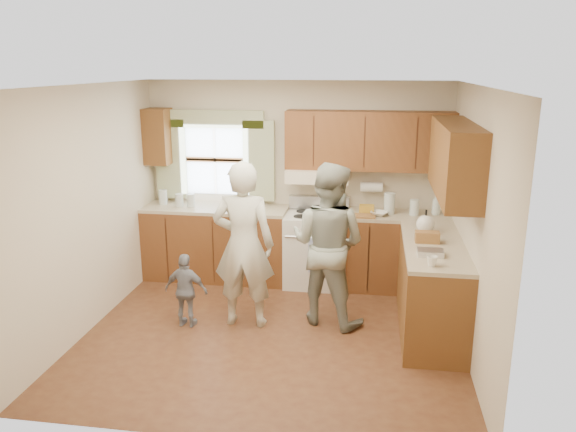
% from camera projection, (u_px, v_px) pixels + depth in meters
% --- Properties ---
extents(room, '(3.80, 3.80, 3.80)m').
position_uv_depth(room, '(272.00, 216.00, 5.47)').
color(room, '#4D2718').
rests_on(room, ground).
extents(kitchen_fixtures, '(3.80, 2.25, 2.15)m').
position_uv_depth(kitchen_fixtures, '(340.00, 229.00, 6.52)').
color(kitchen_fixtures, '#47210F').
rests_on(kitchen_fixtures, ground).
extents(stove, '(0.76, 0.67, 1.07)m').
position_uv_depth(stove, '(316.00, 248.00, 7.00)').
color(stove, silver).
rests_on(stove, ground).
extents(woman_left, '(0.65, 0.44, 1.76)m').
position_uv_depth(woman_left, '(244.00, 245.00, 5.79)').
color(woman_left, beige).
rests_on(woman_left, ground).
extents(woman_right, '(1.02, 0.91, 1.73)m').
position_uv_depth(woman_right, '(328.00, 244.00, 5.86)').
color(woman_right, '#273F31').
rests_on(woman_right, ground).
extents(child, '(0.48, 0.23, 0.80)m').
position_uv_depth(child, '(186.00, 290.00, 5.86)').
color(child, gray).
rests_on(child, ground).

